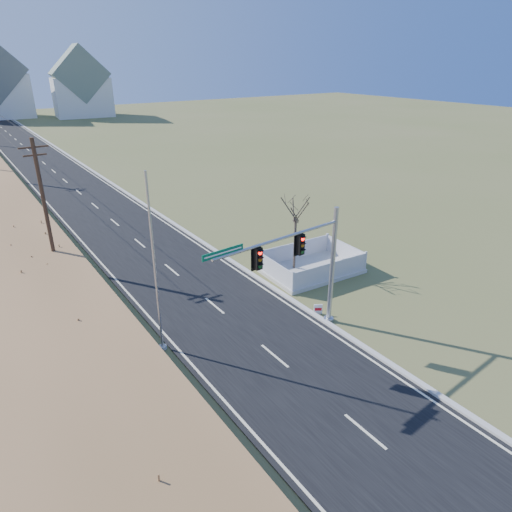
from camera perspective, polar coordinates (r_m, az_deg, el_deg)
The scene contains 10 objects.
ground at distance 24.45m, azimuth -0.49°, elevation -10.21°, with size 260.00×260.00×0.00m, color #555C2D.
road at distance 69.17m, azimuth -24.67°, elevation 10.21°, with size 8.00×180.00×0.06m, color black.
curb at distance 69.96m, azimuth -21.33°, elevation 10.92°, with size 0.30×180.00×0.18m, color #B2AFA8.
utility_pole_near at distance 33.45m, azimuth -24.95°, elevation 5.93°, with size 1.80×0.26×9.00m.
condo_ne at distance 125.05m, azimuth -21.01°, elevation 19.10°, with size 14.12×10.51×16.52m.
traffic_signal_mast at distance 23.06m, azimuth 6.59°, elevation -0.78°, with size 8.35×1.02×6.67m.
fence_enclosure at distance 31.64m, azimuth 6.91°, elevation -1.47°, with size 6.55×4.64×1.45m.
open_sign at distance 26.59m, azimuth 7.77°, elevation -6.59°, with size 0.45×0.30×0.61m.
flagpole at distance 22.26m, azimuth -12.34°, elevation -3.54°, with size 0.41×0.41×9.16m.
bare_tree at distance 30.08m, azimuth 5.04°, elevation 6.07°, with size 2.15×2.15×5.68m.
Camera 1 is at (-11.29, -16.88, 13.62)m, focal length 32.00 mm.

